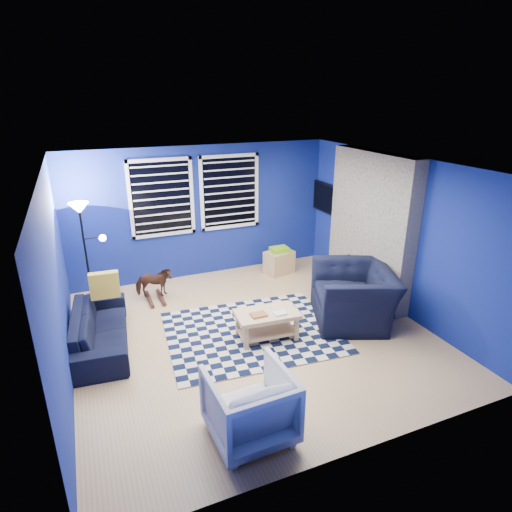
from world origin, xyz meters
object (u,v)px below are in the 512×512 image
Objects in this scene: tv at (327,199)px; floor_lamp at (83,223)px; sofa at (100,329)px; coffee_table at (267,320)px; armchair_bent at (250,405)px; cabinet at (279,262)px; rocking_horse at (154,283)px; armchair_big at (354,295)px.

tv is 0.56× the size of floor_lamp.
sofa reaches higher than coffee_table.
cabinet is at bearing -121.73° from armchair_bent.
rocking_horse is at bearing 171.81° from cabinet.
tv reaches higher than cabinet.
cabinet is at bearing -73.39° from rocking_horse.
tv is at bearing 43.79° from coffee_table.
rocking_horse is at bearing 124.38° from coffee_table.
tv is 3.76m from rocking_horse.
rocking_horse is 2.52m from cabinet.
rocking_horse reaches higher than cabinet.
sofa is at bearing -63.50° from armchair_bent.
floor_lamp reaches higher than tv.
sofa is 2.98× the size of cabinet.
armchair_big is 2.11× the size of rocking_horse.
rocking_horse is 0.67× the size of coffee_table.
cabinet is at bearing 1.73° from floor_lamp.
rocking_horse is at bearing -102.63° from armchair_big.
armchair_big is 1.48m from coffee_table.
armchair_big is (3.72, -0.75, 0.16)m from sofa.
coffee_table is 0.52× the size of floor_lamp.
tv reaches higher than armchair_big.
armchair_big is (-0.83, -2.22, -0.97)m from tv.
rocking_horse is 2.27m from coffee_table.
cabinet is (1.23, 2.14, -0.07)m from coffee_table.
floor_lamp is at bearing 167.54° from cabinet.
cabinet is (2.16, 3.79, -0.14)m from armchair_bent.
sofa is at bearing 150.41° from rocking_horse.
armchair_bent is 4.37m from cabinet.
rocking_horse is at bearing -9.17° from floor_lamp.
sofa is 1.96× the size of coffee_table.
coffee_table is at bearing -134.01° from cabinet.
tv is 1.62× the size of cabinet.
coffee_table is (-2.30, -2.21, -1.09)m from tv.
sofa is at bearing -89.00° from floor_lamp.
cabinet is (-1.08, -0.07, -1.16)m from tv.
armchair_bent is at bearing -133.86° from cabinet.
armchair_big is 2.17m from cabinet.
sofa is 1.49m from rocking_horse.
sofa is at bearing -79.68° from armchair_big.
tv is 1.07× the size of coffee_table.
sofa is at bearing -172.21° from cabinet.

